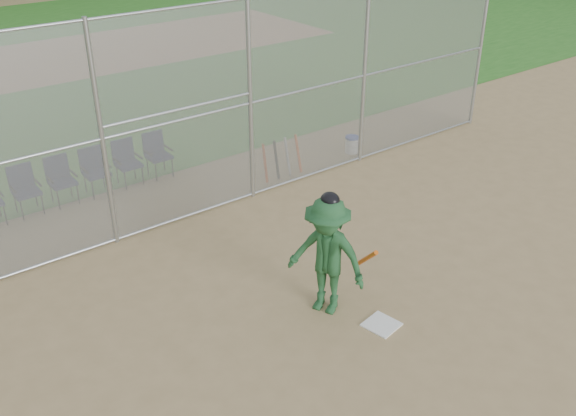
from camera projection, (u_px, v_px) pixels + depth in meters
ground at (394, 340)px, 9.22m from camera, size 100.00×100.00×0.00m
grass_strip at (11, 66)px, 21.81m from camera, size 100.00×100.00×0.00m
dirt_patch_far at (11, 66)px, 21.81m from camera, size 24.00×24.00×0.00m
backstop_fence at (205, 110)px, 11.74m from camera, size 16.09×0.09×4.00m
home_plate at (381, 325)px, 9.52m from camera, size 0.54×0.54×0.02m
batter_at_plate at (327, 256)px, 9.43m from camera, size 1.15×1.43×1.99m
water_cooler at (352, 144)px, 15.16m from camera, size 0.32×0.32×0.41m
spare_bats at (282, 158)px, 13.91m from camera, size 0.96×0.28×0.85m
chair_4 at (26, 191)px, 12.37m from camera, size 0.54×0.52×0.96m
chair_5 at (62, 182)px, 12.75m from camera, size 0.54×0.52×0.96m
chair_6 at (96, 172)px, 13.13m from camera, size 0.54×0.52×0.96m
chair_7 at (129, 164)px, 13.51m from camera, size 0.54×0.52×0.96m
chair_8 at (159, 156)px, 13.89m from camera, size 0.54×0.52×0.96m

